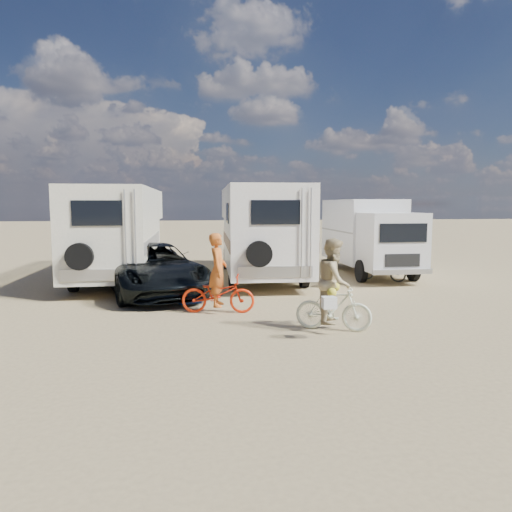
{
  "coord_description": "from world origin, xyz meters",
  "views": [
    {
      "loc": [
        -2.87,
        -11.19,
        2.8
      ],
      "look_at": [
        -0.85,
        2.35,
        1.3
      ],
      "focal_mm": 33.41,
      "sensor_mm": 36.0,
      "label": 1
    }
  ],
  "objects": [
    {
      "name": "bike_woman",
      "position": [
        0.36,
        -1.2,
        0.5
      ],
      "size": [
        1.73,
        1.12,
        1.01
      ],
      "primitive_type": "imported",
      "rotation": [
        0.0,
        0.0,
        1.15
      ],
      "color": "beige",
      "rests_on": "ground"
    },
    {
      "name": "crate",
      "position": [
        1.91,
        4.18,
        0.2
      ],
      "size": [
        0.64,
        0.64,
        0.39
      ],
      "primitive_type": "cube",
      "rotation": [
        0.0,
        0.0,
        -0.39
      ],
      "color": "olive",
      "rests_on": "ground"
    },
    {
      "name": "cooler",
      "position": [
        -2.8,
        2.27,
        0.25
      ],
      "size": [
        0.72,
        0.62,
        0.49
      ],
      "primitive_type": "cube",
      "rotation": [
        0.0,
        0.0,
        0.33
      ],
      "color": "navy",
      "rests_on": "ground"
    },
    {
      "name": "rv_left",
      "position": [
        -5.25,
        7.14,
        1.68
      ],
      "size": [
        2.68,
        8.71,
        3.36
      ],
      "primitive_type": null,
      "rotation": [
        0.0,
        0.0,
        -0.02
      ],
      "color": "beige",
      "rests_on": "ground"
    },
    {
      "name": "bike_parked",
      "position": [
        4.24,
        5.17,
        0.46
      ],
      "size": [
        1.7,
        1.66,
        0.93
      ],
      "primitive_type": "imported",
      "rotation": [
        0.0,
        0.0,
        0.81
      ],
      "color": "#262926",
      "rests_on": "ground"
    },
    {
      "name": "bike_man",
      "position": [
        -2.06,
        0.91,
        0.49
      ],
      "size": [
        1.96,
        0.97,
        0.99
      ],
      "primitive_type": "imported",
      "rotation": [
        0.0,
        0.0,
        1.39
      ],
      "color": "red",
      "rests_on": "ground"
    },
    {
      "name": "ground",
      "position": [
        0.0,
        0.0,
        0.0
      ],
      "size": [
        140.0,
        140.0,
        0.0
      ],
      "primitive_type": "plane",
      "color": "tan",
      "rests_on": "ground"
    },
    {
      "name": "box_truck",
      "position": [
        4.36,
        6.73,
        1.49
      ],
      "size": [
        2.28,
        5.98,
        2.97
      ],
      "primitive_type": null,
      "rotation": [
        0.0,
        0.0,
        -0.01
      ],
      "color": "silver",
      "rests_on": "ground"
    },
    {
      "name": "dark_suv",
      "position": [
        -3.91,
        3.86,
        0.78
      ],
      "size": [
        4.0,
        6.12,
        1.57
      ],
      "primitive_type": "imported",
      "rotation": [
        0.0,
        0.0,
        0.27
      ],
      "color": "black",
      "rests_on": "ground"
    },
    {
      "name": "rv_main",
      "position": [
        -0.03,
        6.67,
        1.71
      ],
      "size": [
        3.04,
        8.09,
        3.43
      ],
      "primitive_type": null,
      "rotation": [
        0.0,
        0.0,
        -0.05
      ],
      "color": "white",
      "rests_on": "ground"
    },
    {
      "name": "rider_woman",
      "position": [
        0.36,
        -1.2,
        0.94
      ],
      "size": [
        1.02,
        1.12,
        1.88
      ],
      "primitive_type": "imported",
      "rotation": [
        0.0,
        0.0,
        1.15
      ],
      "color": "tan",
      "rests_on": "ground"
    },
    {
      "name": "rider_man",
      "position": [
        -2.06,
        0.91,
        0.94
      ],
      "size": [
        0.56,
        0.76,
        1.89
      ],
      "primitive_type": "imported",
      "rotation": [
        0.0,
        0.0,
        1.39
      ],
      "color": "#C55C20",
      "rests_on": "ground"
    }
  ]
}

